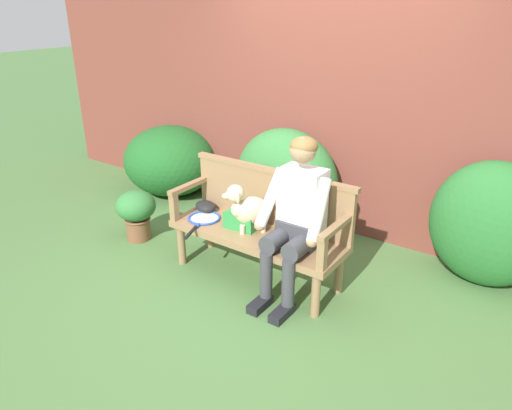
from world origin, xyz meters
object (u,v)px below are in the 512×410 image
garden_bench (256,239)px  baseball_glove (206,206)px  dog_on_bench (247,208)px  tennis_racket (203,219)px  sports_bag (243,219)px  potted_plant (136,211)px  person_seated (296,214)px

garden_bench → baseball_glove: (-0.63, 0.09, 0.10)m
garden_bench → dog_on_bench: dog_on_bench is taller
tennis_racket → sports_bag: bearing=14.4°
dog_on_bench → baseball_glove: (-0.55, 0.10, -0.16)m
potted_plant → tennis_racket: bearing=1.3°
tennis_racket → baseball_glove: size_ratio=2.64×
dog_on_bench → sports_bag: size_ratio=1.49×
person_seated → garden_bench: bearing=178.1°
tennis_racket → baseball_glove: 0.20m
sports_bag → person_seated: bearing=-3.6°
person_seated → sports_bag: person_seated is taller
dog_on_bench → potted_plant: dog_on_bench is taller
garden_bench → baseball_glove: 0.65m
sports_bag → potted_plant: size_ratio=0.55×
sports_bag → potted_plant: sports_bag is taller
garden_bench → sports_bag: 0.20m
dog_on_bench → tennis_racket: bearing=-171.9°
person_seated → potted_plant: (-1.77, -0.08, -0.40)m
garden_bench → baseball_glove: bearing=171.5°
garden_bench → tennis_racket: bearing=-172.1°
person_seated → dog_on_bench: size_ratio=3.12×
person_seated → tennis_racket: size_ratio=2.24×
person_seated → tennis_racket: bearing=-176.2°
baseball_glove → dog_on_bench: bearing=4.6°
dog_on_bench → garden_bench: bearing=7.0°
person_seated → dog_on_bench: bearing=179.7°
baseball_glove → sports_bag: sports_bag is taller
garden_bench → tennis_racket: tennis_racket is taller
baseball_glove → sports_bag: size_ratio=0.79×
garden_bench → person_seated: (0.39, -0.01, 0.33)m
garden_bench → sports_bag: size_ratio=5.46×
baseball_glove → potted_plant: bearing=-150.6°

